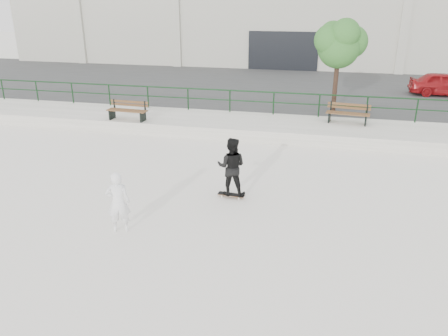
% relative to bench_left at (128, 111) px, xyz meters
% --- Properties ---
extents(ground, '(120.00, 120.00, 0.00)m').
position_rel_bench_left_xyz_m(ground, '(4.97, -8.46, -0.90)').
color(ground, white).
rests_on(ground, ground).
extents(ledge, '(30.00, 3.00, 0.50)m').
position_rel_bench_left_xyz_m(ledge, '(4.97, 1.04, -0.65)').
color(ledge, '#BBB9AA').
rests_on(ledge, ground).
extents(parking_strip, '(60.00, 14.00, 0.50)m').
position_rel_bench_left_xyz_m(parking_strip, '(4.97, 9.54, -0.65)').
color(parking_strip, '#393939').
rests_on(parking_strip, ground).
extents(railing, '(28.00, 0.06, 1.03)m').
position_rel_bench_left_xyz_m(railing, '(4.97, 2.34, 0.34)').
color(railing, '#133518').
rests_on(railing, ledge).
extents(commercial_building, '(44.20, 16.33, 8.00)m').
position_rel_bench_left_xyz_m(commercial_building, '(4.97, 23.53, 3.67)').
color(commercial_building, beige).
rests_on(commercial_building, ground).
extents(bench_left, '(1.79, 0.61, 0.81)m').
position_rel_bench_left_xyz_m(bench_left, '(0.00, 0.00, 0.00)').
color(bench_left, '#552E1D').
rests_on(bench_left, ledge).
extents(bench_right, '(1.82, 0.73, 0.81)m').
position_rel_bench_left_xyz_m(bench_right, '(9.18, 1.61, 0.00)').
color(bench_right, '#552E1D').
rests_on(bench_right, ledge).
extents(tree, '(2.33, 2.07, 4.13)m').
position_rel_bench_left_xyz_m(tree, '(8.63, 3.52, 2.70)').
color(tree, '#3D281E').
rests_on(tree, parking_strip).
extents(red_car, '(3.62, 1.48, 1.23)m').
position_rel_bench_left_xyz_m(red_car, '(14.38, 8.54, 0.21)').
color(red_car, maroon).
rests_on(red_car, parking_strip).
extents(skateboard, '(0.79, 0.27, 0.09)m').
position_rel_bench_left_xyz_m(skateboard, '(5.77, -5.61, -0.83)').
color(skateboard, black).
rests_on(skateboard, ground).
extents(standing_skater, '(0.85, 0.68, 1.70)m').
position_rel_bench_left_xyz_m(standing_skater, '(5.77, -5.61, 0.04)').
color(standing_skater, black).
rests_on(standing_skater, skateboard).
extents(seated_skater, '(0.66, 0.54, 1.57)m').
position_rel_bench_left_xyz_m(seated_skater, '(3.51, -8.17, -0.12)').
color(seated_skater, white).
rests_on(seated_skater, ground).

